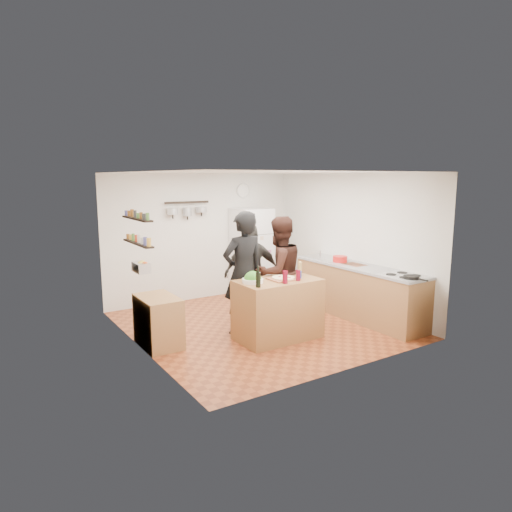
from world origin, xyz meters
TOP-DOWN VIEW (x-y plane):
  - room_shell at (0.00, 0.39)m, footprint 4.20×4.20m
  - prep_island at (-0.10, -0.68)m, footprint 1.25×0.72m
  - pizza_board at (-0.02, -0.70)m, footprint 0.42×0.34m
  - pizza at (-0.02, -0.70)m, footprint 0.34×0.34m
  - salad_bowl at (-0.52, -0.63)m, footprint 0.31×0.31m
  - wine_bottle at (-0.60, -0.90)m, footprint 0.07×0.07m
  - wine_glass_near at (-0.15, -0.92)m, footprint 0.08×0.08m
  - wine_glass_far at (0.12, -0.88)m, footprint 0.07×0.07m
  - pepper_mill at (0.35, -0.63)m, footprint 0.06×0.06m
  - salt_canister at (0.20, -0.80)m, footprint 0.07×0.07m
  - person_left at (-0.42, -0.19)m, footprint 0.70×0.47m
  - person_center at (0.23, -0.23)m, footprint 0.92×0.73m
  - person_back at (0.07, 0.33)m, footprint 1.04×0.60m
  - counter_run at (1.70, -0.55)m, footprint 0.63×2.63m
  - stove_top at (1.70, -1.50)m, footprint 0.60×0.62m
  - skillet at (1.60, -1.73)m, footprint 0.23×0.23m
  - sink at (1.70, 0.30)m, footprint 0.50×0.80m
  - cutting_board at (1.70, -0.44)m, footprint 0.30×0.40m
  - red_bowl at (1.65, -0.13)m, footprint 0.26×0.26m
  - fridge at (0.95, 1.75)m, footprint 0.70×0.68m
  - wall_clock at (0.95, 2.08)m, footprint 0.30×0.03m
  - spice_shelf_lower at (-1.93, 0.20)m, footprint 0.12×1.00m
  - spice_shelf_upper at (-1.93, 0.20)m, footprint 0.12×1.00m
  - produce_basket at (-1.90, 0.20)m, footprint 0.18×0.35m
  - side_table at (-1.74, 0.01)m, footprint 0.50×0.80m
  - pot_rack at (-0.35, 2.00)m, footprint 0.90×0.04m

SIDE VIEW (x-z plane):
  - side_table at x=-1.74m, z-range 0.00..0.73m
  - counter_run at x=1.70m, z-range 0.00..0.90m
  - prep_island at x=-0.10m, z-range 0.00..0.91m
  - person_back at x=0.07m, z-range 0.00..1.66m
  - fridge at x=0.95m, z-range 0.00..1.80m
  - person_center at x=0.23m, z-range 0.00..1.81m
  - stove_top at x=1.70m, z-range 0.90..0.92m
  - cutting_board at x=1.70m, z-range 0.90..0.92m
  - sink at x=1.70m, z-range 0.90..0.93m
  - pizza_board at x=-0.02m, z-range 0.91..0.93m
  - pizza at x=-0.02m, z-range 0.93..0.95m
  - salad_bowl at x=-0.52m, z-range 0.91..0.97m
  - skillet at x=1.60m, z-range 0.92..0.97m
  - person_left at x=-0.42m, z-range 0.00..1.92m
  - salt_canister at x=0.20m, z-range 0.91..1.03m
  - red_bowl at x=1.65m, z-range 0.92..1.03m
  - wine_glass_far at x=0.12m, z-range 0.91..1.07m
  - pepper_mill at x=0.35m, z-range 0.91..1.09m
  - wine_glass_near at x=-0.15m, z-range 0.91..1.10m
  - wine_bottle at x=-0.60m, z-range 0.91..1.12m
  - produce_basket at x=-1.90m, z-range 1.08..1.22m
  - room_shell at x=0.00m, z-range -0.85..3.35m
  - spice_shelf_lower at x=-1.93m, z-range 1.49..1.51m
  - spice_shelf_upper at x=-1.93m, z-range 1.84..1.86m
  - pot_rack at x=-0.35m, z-range 1.93..1.97m
  - wall_clock at x=0.95m, z-range 2.00..2.30m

